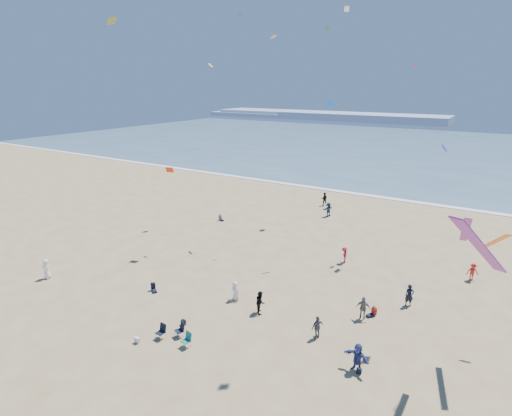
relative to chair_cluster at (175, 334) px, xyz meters
The scene contains 12 objects.
ground 3.64m from the chair_cluster, 68.93° to the right, with size 220.00×220.00×0.00m, color tan.
ocean 91.64m from the chair_cluster, 89.19° to the left, with size 220.00×100.00×0.06m, color #476B84.
surf_line 41.66m from the chair_cluster, 88.22° to the left, with size 220.00×1.20×0.08m, color white.
headland_far 176.68m from the chair_cluster, 109.41° to the left, with size 110.00×20.00×3.20m, color #7A8EA8.
headland_near 189.39m from the chair_cluster, 121.41° to the left, with size 40.00×14.00×2.00m, color #7A8EA8.
standing_flyers 13.77m from the chair_cluster, 69.10° to the left, with size 37.44×40.53×1.83m.
seated_group 4.24m from the chair_cluster, 69.84° to the left, with size 23.53×29.73×0.84m.
chair_cluster is the anchor object (origin of this frame).
white_tote 2.43m from the chair_cluster, 142.75° to the right, with size 0.35×0.20×0.40m, color silver.
black_backpack 1.83m from the chair_cluster, 115.19° to the left, with size 0.30×0.22×0.38m, color black.
navy_bag 11.62m from the chair_cluster, 16.49° to the left, with size 0.28×0.18×0.34m, color black.
kites_aloft 20.17m from the chair_cluster, 43.30° to the left, with size 42.32×42.67×27.03m.
Camera 1 is at (14.91, -12.71, 15.97)m, focal length 28.00 mm.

